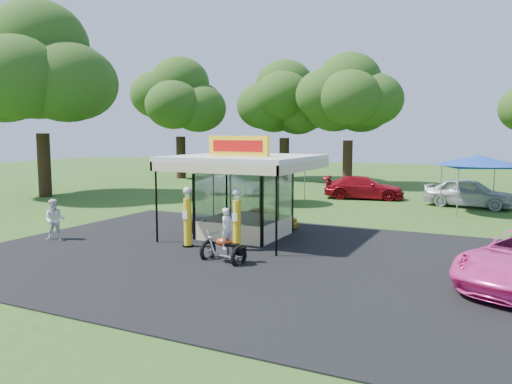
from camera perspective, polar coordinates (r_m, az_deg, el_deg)
ground at (r=15.60m, az=-3.23°, el=-9.18°), size 120.00×120.00×0.00m
asphalt_apron at (r=17.31m, az=0.04°, el=-7.51°), size 20.00×14.00×0.04m
gas_station_kiosk at (r=20.51m, az=-1.31°, el=-0.27°), size 5.40×5.40×4.18m
gas_pump_left at (r=18.85m, az=-7.82°, el=-3.03°), size 0.43×0.43×2.30m
gas_pump_right at (r=18.11m, az=-2.19°, el=-3.34°), size 0.43×0.43×2.32m
motorcycle at (r=16.54m, az=-3.50°, el=-5.60°), size 1.68×1.02×1.92m
spare_tires at (r=20.99m, az=-6.54°, el=-3.96°), size 1.02×0.74×0.83m
kiosk_car at (r=22.66m, az=1.27°, el=-2.94°), size 2.82×1.13×0.96m
spectator_west at (r=21.49m, az=-22.01°, el=-2.98°), size 1.03×0.97×1.68m
bg_car_a at (r=35.01m, az=-3.15°, el=0.78°), size 4.28×1.94×1.36m
bg_car_b at (r=33.53m, az=12.21°, el=0.50°), size 5.46×3.03×1.50m
bg_car_c at (r=31.59m, az=23.18°, el=-0.07°), size 5.28×2.91×1.70m
tent_west at (r=30.37m, az=2.25°, el=3.28°), size 3.90×3.90×2.73m
tent_east at (r=29.16m, az=24.05°, el=3.28°), size 4.48×4.48×3.13m
oak_far_a at (r=48.73m, az=-8.67°, el=9.99°), size 9.49×9.49×11.24m
oak_far_b at (r=46.67m, az=3.28°, el=9.85°), size 9.02×9.02×10.76m
oak_far_c at (r=41.83m, az=10.55°, el=9.90°), size 8.96×8.96×10.56m
oak_near at (r=36.96m, az=-23.46°, el=11.88°), size 11.05×11.05×12.72m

